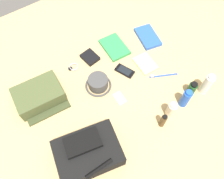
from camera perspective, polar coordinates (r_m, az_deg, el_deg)
name	(u,v)px	position (r m, az deg, el deg)	size (l,w,h in m)	color
ground_plane	(112,94)	(1.42, 0.00, -1.03)	(2.64, 2.02, 0.02)	tan
backpack	(88,153)	(1.22, -6.01, -15.33)	(0.36, 0.29, 0.14)	black
toiletry_pouch	(39,96)	(1.41, -17.63, -1.50)	(0.29, 0.25, 0.10)	#47512D
bucket_hat	(98,83)	(1.40, -3.47, 1.61)	(0.16, 0.16, 0.08)	#414141
toothpaste_tube	(207,84)	(1.46, 22.53, 1.22)	(0.05, 0.05, 0.16)	white
shampoo_bottle	(192,89)	(1.44, 19.21, 0.19)	(0.05, 0.05, 0.11)	#19471E
deodorant_spray	(186,98)	(1.38, 17.83, -2.11)	(0.05, 0.05, 0.14)	blue
lotion_bottle	(171,110)	(1.33, 14.48, -4.96)	(0.05, 0.05, 0.13)	beige
cologne_bottle	(163,121)	(1.30, 12.57, -7.59)	(0.03, 0.03, 0.12)	#473319
paperback_novel	(148,37)	(1.68, 8.86, 12.79)	(0.17, 0.22, 0.02)	blue
travel_guidebook	(114,47)	(1.60, 0.61, 10.51)	(0.16, 0.22, 0.02)	#2D934C
cell_phone	(125,71)	(1.49, 3.17, 4.65)	(0.10, 0.14, 0.01)	black
media_player	(120,98)	(1.38, 1.88, -2.18)	(0.06, 0.09, 0.01)	#B7B7BC
wristwatch	(73,67)	(1.52, -9.59, 5.54)	(0.07, 0.06, 0.01)	#99999E
toothbrush	(162,76)	(1.50, 12.32, 3.39)	(0.17, 0.09, 0.02)	blue
wallet	(90,57)	(1.55, -5.51, 8.00)	(0.09, 0.11, 0.02)	black
notepad	(145,64)	(1.53, 8.27, 6.40)	(0.11, 0.15, 0.02)	beige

